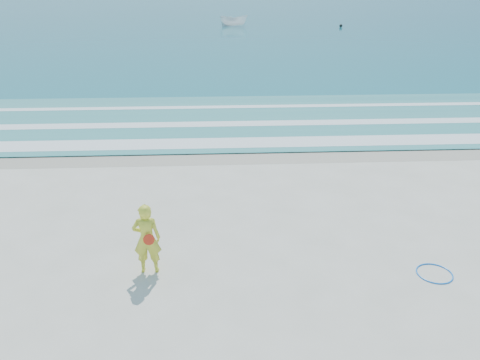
{
  "coord_description": "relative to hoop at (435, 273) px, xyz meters",
  "views": [
    {
      "loc": [
        -0.24,
        -9.15,
        6.72
      ],
      "look_at": [
        0.44,
        4.0,
        1.0
      ],
      "focal_mm": 35.0,
      "sensor_mm": 36.0,
      "label": 1
    }
  ],
  "objects": [
    {
      "name": "ocean",
      "position": [
        -5.05,
        104.77,
        0.0
      ],
      "size": [
        400.0,
        190.0,
        0.04
      ],
      "primitive_type": "cube",
      "color": "#19727F",
      "rests_on": "ground"
    },
    {
      "name": "ground",
      "position": [
        -5.05,
        -0.23,
        -0.02
      ],
      "size": [
        400.0,
        400.0,
        0.0
      ],
      "primitive_type": "plane",
      "color": "silver",
      "rests_on": "ground"
    },
    {
      "name": "buoy",
      "position": [
        13.0,
        60.78,
        0.25
      ],
      "size": [
        0.45,
        0.45,
        0.45
      ],
      "primitive_type": "sphere",
      "color": "black",
      "rests_on": "ocean"
    },
    {
      "name": "foam_near",
      "position": [
        -5.05,
        10.07,
        0.04
      ],
      "size": [
        400.0,
        1.4,
        0.01
      ],
      "primitive_type": "cube",
      "color": "white",
      "rests_on": "shallow"
    },
    {
      "name": "foam_far",
      "position": [
        -5.05,
        16.27,
        0.04
      ],
      "size": [
        400.0,
        0.6,
        0.01
      ],
      "primitive_type": "cube",
      "color": "white",
      "rests_on": "shallow"
    },
    {
      "name": "foam_mid",
      "position": [
        -5.05,
        12.97,
        0.04
      ],
      "size": [
        400.0,
        0.9,
        0.01
      ],
      "primitive_type": "cube",
      "color": "white",
      "rests_on": "shallow"
    },
    {
      "name": "hoop",
      "position": [
        0.0,
        0.0,
        0.0
      ],
      "size": [
        0.9,
        0.9,
        0.03
      ],
      "primitive_type": "torus",
      "rotation": [
        0.0,
        0.0,
        0.03
      ],
      "color": "blue",
      "rests_on": "ground"
    },
    {
      "name": "wet_sand",
      "position": [
        -5.05,
        8.77,
        -0.01
      ],
      "size": [
        400.0,
        2.4,
        0.0
      ],
      "primitive_type": "cube",
      "color": "#B2A893",
      "rests_on": "ground"
    },
    {
      "name": "boat",
      "position": [
        -2.44,
        63.16,
        0.81
      ],
      "size": [
        4.23,
        2.01,
        1.57
      ],
      "primitive_type": "imported",
      "rotation": [
        0.0,
        0.0,
        1.45
      ],
      "color": "white",
      "rests_on": "ocean"
    },
    {
      "name": "woman",
      "position": [
        -7.04,
        0.5,
        0.91
      ],
      "size": [
        0.68,
        0.45,
        1.84
      ],
      "color": "yellow",
      "rests_on": "ground"
    },
    {
      "name": "shallow",
      "position": [
        -5.05,
        13.77,
        0.03
      ],
      "size": [
        400.0,
        10.0,
        0.01
      ],
      "primitive_type": "cube",
      "color": "#59B7AD",
      "rests_on": "ocean"
    }
  ]
}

